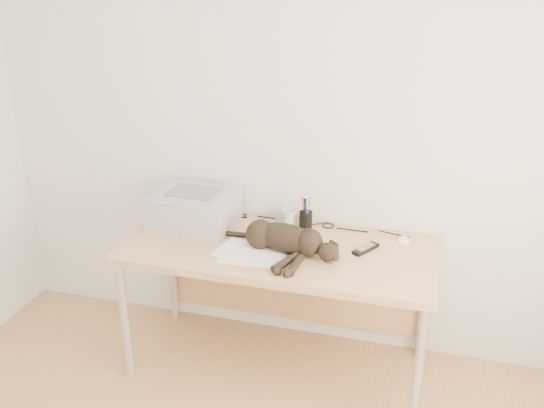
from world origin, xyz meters
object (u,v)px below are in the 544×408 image
(desk, at_px, (283,262))
(pen_cup, at_px, (306,220))
(mouse, at_px, (404,239))
(cat, at_px, (282,239))
(mug, at_px, (290,217))
(printer, at_px, (195,209))

(desk, xyz_separation_m, pen_cup, (0.08, 0.17, 0.18))
(pen_cup, distance_m, mouse, 0.53)
(desk, distance_m, mouse, 0.65)
(cat, bearing_deg, mug, 108.06)
(desk, relative_size, mouse, 14.78)
(desk, height_order, mug, mug)
(printer, bearing_deg, cat, -17.86)
(desk, xyz_separation_m, mouse, (0.61, 0.15, 0.15))
(printer, height_order, mouse, printer)
(pen_cup, relative_size, mouse, 1.67)
(mug, height_order, pen_cup, pen_cup)
(cat, xyz_separation_m, mug, (-0.04, 0.32, -0.02))
(printer, height_order, cat, printer)
(pen_cup, height_order, mouse, pen_cup)
(printer, relative_size, mouse, 4.08)
(pen_cup, bearing_deg, desk, -116.02)
(mug, xyz_separation_m, pen_cup, (0.09, -0.02, 0.00))
(cat, distance_m, mug, 0.32)
(printer, bearing_deg, desk, -5.52)
(printer, relative_size, cat, 0.66)
(mug, height_order, mouse, mug)
(printer, relative_size, pen_cup, 2.44)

